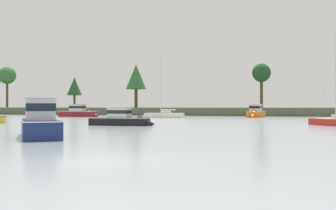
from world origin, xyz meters
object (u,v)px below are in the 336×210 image
object	(u,v)px
cruiser_orange	(256,114)
cruiser_navy	(40,128)
cruiser_maroon	(81,114)
cruiser_black	(125,121)
sailboat_white	(164,116)

from	to	relation	value
cruiser_orange	cruiser_navy	world-z (taller)	cruiser_orange
cruiser_maroon	cruiser_black	bearing A→B (deg)	-55.00
cruiser_navy	sailboat_white	size ratio (longest dim) A/B	0.71
cruiser_orange	cruiser_black	xyz separation A→B (m)	(-9.88, -34.05, -0.15)
cruiser_orange	cruiser_black	distance (m)	35.46
cruiser_maroon	cruiser_black	size ratio (longest dim) A/B	1.18
cruiser_maroon	cruiser_black	distance (m)	35.25
cruiser_navy	sailboat_white	xyz separation A→B (m)	(-4.42, 41.25, -0.30)
cruiser_orange	sailboat_white	world-z (taller)	sailboat_white
cruiser_navy	cruiser_orange	bearing A→B (deg)	79.20
cruiser_orange	sailboat_white	distance (m)	15.92
cruiser_black	sailboat_white	bearing A→B (deg)	98.52
cruiser_orange	cruiser_maroon	size ratio (longest dim) A/B	1.00
sailboat_white	cruiser_orange	bearing A→B (deg)	29.89
cruiser_maroon	cruiser_navy	bearing A→B (deg)	-64.78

